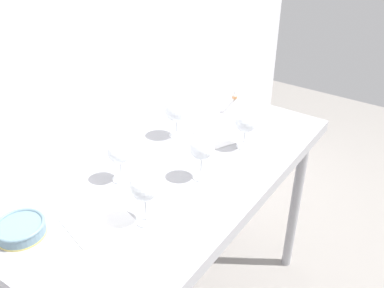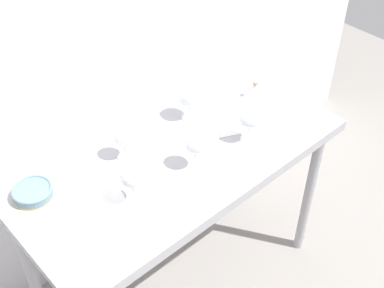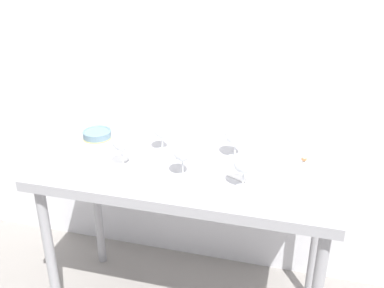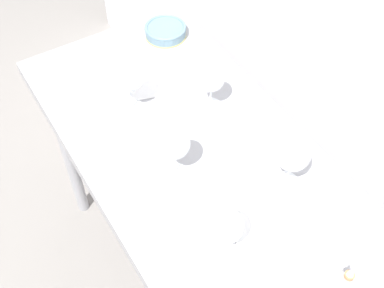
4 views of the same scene
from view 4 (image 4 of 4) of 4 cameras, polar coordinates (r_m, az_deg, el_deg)
ground_plane at (r=2.27m, az=0.87°, el=-15.78°), size 6.00×6.00×0.00m
steel_counter at (r=1.58m, az=1.01°, el=-3.96°), size 1.40×0.65×0.90m
wine_glass_near_left at (r=1.55m, az=-7.12°, el=7.35°), size 0.09×0.09×0.18m
wine_glass_near_center at (r=1.37m, az=-1.97°, el=-0.12°), size 0.09×0.09×0.17m
wine_glass_near_right at (r=1.23m, az=3.66°, el=-9.25°), size 0.09×0.09×0.17m
wine_glass_far_right at (r=1.38m, az=11.28°, el=-1.21°), size 0.10×0.10×0.17m
wine_glass_far_left at (r=1.56m, az=2.18°, el=7.20°), size 0.08×0.08×0.16m
tasting_sheet_upper at (r=1.74m, az=-3.85°, el=7.60°), size 0.24×0.26×0.00m
tasting_sheet_lower at (r=1.37m, az=9.91°, el=-9.64°), size 0.26×0.29×0.00m
tasting_bowl at (r=1.90m, az=-3.00°, el=12.64°), size 0.15×0.15×0.04m
decanter_funnel at (r=1.30m, az=16.87°, el=-14.81°), size 0.11×0.11×0.12m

